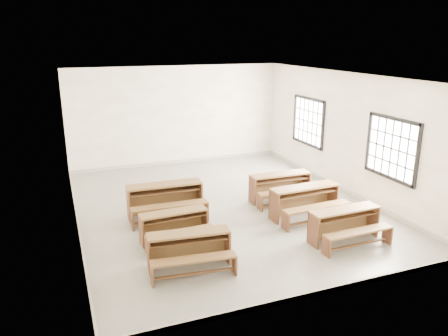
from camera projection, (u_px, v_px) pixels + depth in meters
name	position (u px, v px, depth m)	size (l,w,h in m)	color
room	(228.00, 121.00, 10.34)	(8.50, 8.50, 3.20)	gray
desk_set_0	(189.00, 248.00, 7.93)	(1.58, 0.94, 0.68)	brown
desk_set_1	(174.00, 224.00, 8.99)	(1.43, 0.79, 0.63)	brown
desk_set_2	(165.00, 198.00, 10.21)	(1.78, 0.96, 0.79)	brown
desk_set_3	(345.00, 223.00, 8.98)	(1.55, 0.83, 0.69)	brown
desk_set_4	(306.00, 200.00, 10.15)	(1.70, 0.94, 0.75)	brown
desk_set_5	(281.00, 185.00, 11.20)	(1.61, 0.87, 0.72)	brown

